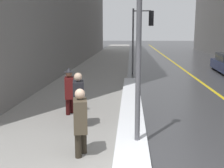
% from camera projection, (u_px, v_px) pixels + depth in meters
% --- Properties ---
extents(sidewalk_slab, '(4.00, 80.00, 0.01)m').
position_uv_depth(sidewalk_slab, '(100.00, 70.00, 19.97)').
color(sidewalk_slab, gray).
rests_on(sidewalk_slab, ground).
extents(road_centre_stripe, '(0.16, 80.00, 0.00)m').
position_uv_depth(road_centre_stripe, '(185.00, 71.00, 19.59)').
color(road_centre_stripe, gold).
rests_on(road_centre_stripe, ground).
extents(snow_bank_curb, '(0.75, 11.39, 0.15)m').
position_uv_depth(snow_bank_curb, '(131.00, 106.00, 9.99)').
color(snow_bank_curb, white).
rests_on(snow_bank_curb, ground).
extents(lamp_post, '(0.28, 0.28, 4.53)m').
position_uv_depth(lamp_post, '(139.00, 29.00, 6.20)').
color(lamp_post, '#515156').
rests_on(lamp_post, ground).
extents(traffic_light_near, '(1.31, 0.33, 4.08)m').
position_uv_depth(traffic_light_near, '(144.00, 27.00, 17.30)').
color(traffic_light_near, '#515156').
rests_on(traffic_light_near, ground).
extents(pedestrian_in_glasses, '(0.37, 0.53, 1.50)m').
position_uv_depth(pedestrian_in_glasses, '(80.00, 119.00, 6.01)').
color(pedestrian_in_glasses, '#2A241B').
rests_on(pedestrian_in_glasses, ground).
extents(pedestrian_trailing, '(0.39, 0.56, 1.57)m').
position_uv_depth(pedestrian_trailing, '(79.00, 97.00, 7.85)').
color(pedestrian_trailing, black).
rests_on(pedestrian_trailing, ground).
extents(pedestrian_in_fedora, '(0.36, 0.51, 1.54)m').
position_uv_depth(pedestrian_in_fedora, '(69.00, 89.00, 9.12)').
color(pedestrian_in_fedora, '#340C0C').
rests_on(pedestrian_in_fedora, ground).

